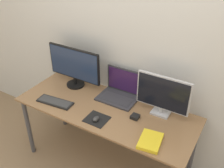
# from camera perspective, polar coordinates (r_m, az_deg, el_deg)

# --- Properties ---
(wall_back) EXTENTS (7.00, 0.05, 2.50)m
(wall_back) POSITION_cam_1_polar(r_m,az_deg,el_deg) (2.44, 3.33, 9.51)
(wall_back) COLOR silver
(wall_back) RESTS_ON ground_plane
(desk) EXTENTS (1.68, 0.65, 0.72)m
(desk) POSITION_cam_1_polar(r_m,az_deg,el_deg) (2.46, -1.39, -6.95)
(desk) COLOR olive
(desk) RESTS_ON ground_plane
(monitor_left) EXTENTS (0.59, 0.19, 0.42)m
(monitor_left) POSITION_cam_1_polar(r_m,az_deg,el_deg) (2.66, -8.22, 3.86)
(monitor_left) COLOR black
(monitor_left) RESTS_ON desk
(monitor_right) EXTENTS (0.47, 0.11, 0.38)m
(monitor_right) POSITION_cam_1_polar(r_m,az_deg,el_deg) (2.27, 10.99, -2.33)
(monitor_right) COLOR #B2B2B7
(monitor_right) RESTS_ON desk
(laptop) EXTENTS (0.37, 0.27, 0.27)m
(laptop) POSITION_cam_1_polar(r_m,az_deg,el_deg) (2.53, 1.78, -1.50)
(laptop) COLOR #333338
(laptop) RESTS_ON desk
(keyboard) EXTENTS (0.36, 0.16, 0.02)m
(keyboard) POSITION_cam_1_polar(r_m,az_deg,el_deg) (2.53, -12.29, -3.82)
(keyboard) COLOR black
(keyboard) RESTS_ON desk
(mousepad) EXTENTS (0.20, 0.18, 0.00)m
(mousepad) POSITION_cam_1_polar(r_m,az_deg,el_deg) (2.29, -3.33, -7.63)
(mousepad) COLOR black
(mousepad) RESTS_ON desk
(mouse) EXTENTS (0.05, 0.07, 0.04)m
(mouse) POSITION_cam_1_polar(r_m,az_deg,el_deg) (2.26, -3.50, -7.56)
(mouse) COLOR #333333
(mouse) RESTS_ON mousepad
(book) EXTENTS (0.19, 0.24, 0.03)m
(book) POSITION_cam_1_polar(r_m,az_deg,el_deg) (2.09, 8.34, -12.16)
(book) COLOR yellow
(book) RESTS_ON desk
(power_brick) EXTENTS (0.07, 0.07, 0.03)m
(power_brick) POSITION_cam_1_polar(r_m,az_deg,el_deg) (2.30, 5.05, -7.10)
(power_brick) COLOR black
(power_brick) RESTS_ON desk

